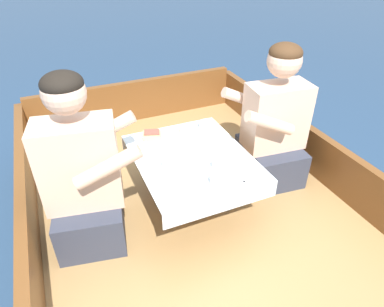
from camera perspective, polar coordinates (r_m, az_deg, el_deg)
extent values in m
plane|color=navy|center=(2.42, 0.55, -13.49)|extent=(60.00, 60.00, 0.00)
cube|color=#A87F4C|center=(2.33, 0.57, -11.46)|extent=(2.00, 2.82, 0.24)
cube|color=brown|center=(2.05, -25.60, -12.39)|extent=(0.06, 2.82, 0.32)
cube|color=brown|center=(2.61, 20.39, -0.31)|extent=(0.06, 2.82, 0.32)
cube|color=brown|center=(3.25, -9.45, 8.70)|extent=(1.88, 0.06, 0.37)
cylinder|color=#B2B2B7|center=(2.17, 0.00, -4.87)|extent=(0.07, 0.07, 0.36)
cube|color=#A87F4C|center=(2.06, 0.00, -0.77)|extent=(0.63, 0.78, 0.02)
cube|color=white|center=(2.05, 0.00, -0.51)|extent=(0.66, 0.81, 0.00)
cube|color=white|center=(1.80, 5.17, -8.47)|extent=(0.66, 0.00, 0.10)
cube|color=white|center=(2.40, -3.84, 3.39)|extent=(0.66, 0.00, 0.10)
cube|color=#333847|center=(2.09, -16.43, -10.14)|extent=(0.44, 0.50, 0.26)
cube|color=beige|center=(1.86, -18.23, -1.73)|extent=(0.43, 0.29, 0.49)
sphere|color=beige|center=(1.68, -20.59, 9.39)|extent=(0.20, 0.20, 0.20)
ellipsoid|color=black|center=(1.66, -20.91, 10.83)|extent=(0.19, 0.19, 0.11)
cylinder|color=beige|center=(1.96, -14.01, 3.81)|extent=(0.34, 0.13, 0.21)
cylinder|color=beige|center=(1.65, -13.78, -2.20)|extent=(0.34, 0.13, 0.21)
cube|color=#333847|center=(2.52, 12.78, -1.14)|extent=(0.40, 0.47, 0.26)
cube|color=beige|center=(2.34, 13.83, 5.98)|extent=(0.42, 0.26, 0.44)
sphere|color=beige|center=(2.20, 15.18, 14.75)|extent=(0.21, 0.21, 0.21)
ellipsoid|color=#472D19|center=(2.18, 15.37, 15.93)|extent=(0.20, 0.20, 0.12)
cylinder|color=beige|center=(2.10, 12.85, 4.95)|extent=(0.34, 0.10, 0.21)
cylinder|color=beige|center=(2.38, 8.70, 8.94)|extent=(0.34, 0.10, 0.21)
cylinder|color=silver|center=(2.23, -6.63, 2.49)|extent=(0.18, 0.18, 0.01)
cylinder|color=silver|center=(2.12, -0.42, 0.99)|extent=(0.19, 0.19, 0.01)
cube|color=tan|center=(2.22, -6.67, 3.00)|extent=(0.14, 0.11, 0.04)
cube|color=#B74C3D|center=(2.21, -6.71, 3.54)|extent=(0.11, 0.09, 0.01)
cylinder|color=silver|center=(2.34, 2.55, 4.76)|extent=(0.12, 0.12, 0.04)
cylinder|color=beige|center=(2.34, 2.55, 4.97)|extent=(0.10, 0.10, 0.02)
cylinder|color=silver|center=(1.96, 5.43, -1.81)|extent=(0.14, 0.14, 0.04)
cylinder|color=beige|center=(1.95, 5.44, -1.57)|extent=(0.12, 0.12, 0.02)
cylinder|color=silver|center=(1.93, -3.89, -1.76)|extent=(0.07, 0.07, 0.06)
torus|color=silver|center=(1.94, -2.61, -1.37)|extent=(0.04, 0.01, 0.04)
cylinder|color=#3D2314|center=(1.92, -3.91, -1.29)|extent=(0.06, 0.06, 0.01)
cylinder|color=silver|center=(1.82, 4.12, -4.45)|extent=(0.07, 0.07, 0.06)
torus|color=silver|center=(1.83, 5.36, -4.03)|extent=(0.04, 0.01, 0.04)
cylinder|color=#3D2314|center=(1.81, 4.14, -4.01)|extent=(0.06, 0.06, 0.01)
cylinder|color=silver|center=(2.28, -1.29, 4.04)|extent=(0.06, 0.06, 0.05)
cylinder|color=beige|center=(2.28, -1.29, 4.04)|extent=(0.07, 0.07, 0.03)
cube|color=silver|center=(1.86, -3.75, -4.45)|extent=(0.08, 0.16, 0.00)
ellipsoid|color=silver|center=(1.92, -3.55, -3.12)|extent=(0.04, 0.02, 0.01)
cube|color=silver|center=(1.91, 8.24, -3.65)|extent=(0.06, 0.17, 0.00)
cube|color=silver|center=(2.07, 5.73, -0.27)|extent=(0.17, 0.02, 0.00)
cube|color=silver|center=(2.04, 3.94, -0.63)|extent=(0.04, 0.02, 0.00)
cube|color=silver|center=(1.84, 7.64, -5.26)|extent=(0.17, 0.06, 0.00)
ellipsoid|color=silver|center=(1.88, 9.11, -4.34)|extent=(0.04, 0.02, 0.01)
cube|color=silver|center=(1.90, 2.15, -3.55)|extent=(0.13, 0.12, 0.00)
ellipsoid|color=silver|center=(1.95, 2.91, -2.36)|extent=(0.04, 0.02, 0.01)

